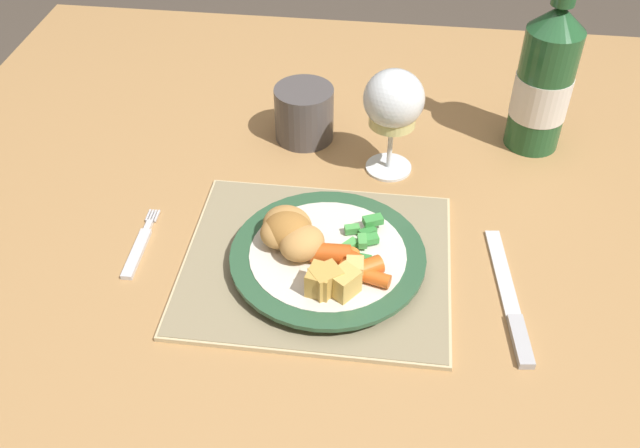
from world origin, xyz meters
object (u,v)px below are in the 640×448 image
(drinking_cup, at_px, (304,112))
(dinner_plate, at_px, (328,258))
(bottle, at_px, (545,79))
(table_knife, at_px, (511,305))
(dining_table, at_px, (356,240))
(fork, at_px, (139,248))
(wine_glass, at_px, (394,104))

(drinking_cup, bearing_deg, dinner_plate, -76.14)
(dinner_plate, relative_size, drinking_cup, 2.70)
(bottle, bearing_deg, table_knife, -98.86)
(dining_table, height_order, fork, fork)
(dinner_plate, xyz_separation_m, bottle, (0.27, 0.30, 0.09))
(dinner_plate, bearing_deg, fork, 179.30)
(fork, distance_m, wine_glass, 0.38)
(dining_table, relative_size, wine_glass, 8.38)
(dining_table, relative_size, bottle, 4.70)
(dinner_plate, distance_m, wine_glass, 0.24)
(dining_table, bearing_deg, wine_glass, 61.31)
(table_knife, relative_size, drinking_cup, 2.47)
(dinner_plate, xyz_separation_m, table_knife, (0.22, -0.04, -0.01))
(dinner_plate, distance_m, bottle, 0.41)
(bottle, height_order, drinking_cup, bottle)
(drinking_cup, bearing_deg, wine_glass, -26.16)
(fork, relative_size, wine_glass, 0.81)
(table_knife, distance_m, bottle, 0.36)
(wine_glass, bearing_deg, drinking_cup, 153.84)
(table_knife, height_order, bottle, bottle)
(table_knife, bearing_deg, dinner_plate, 170.37)
(fork, xyz_separation_m, drinking_cup, (0.17, 0.27, 0.04))
(bottle, bearing_deg, wine_glass, -156.31)
(table_knife, relative_size, wine_glass, 1.39)
(fork, bearing_deg, bottle, 30.41)
(fork, xyz_separation_m, table_knife, (0.45, -0.04, 0.00))
(dinner_plate, distance_m, fork, 0.24)
(dinner_plate, xyz_separation_m, drinking_cup, (-0.07, 0.27, 0.03))
(table_knife, bearing_deg, fork, 175.02)
(dinner_plate, distance_m, table_knife, 0.22)
(wine_glass, bearing_deg, fork, -145.44)
(table_knife, relative_size, bottle, 0.78)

